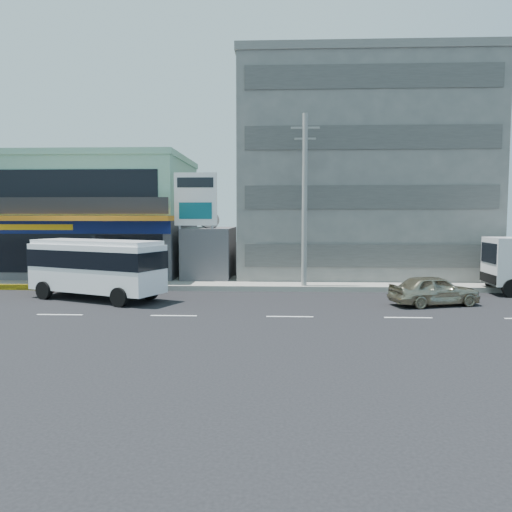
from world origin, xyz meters
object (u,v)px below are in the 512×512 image
at_px(sedan, 434,290).
at_px(motorcycle_rider, 62,279).
at_px(satellite_dish, 208,227).
at_px(billboard, 196,205).
at_px(minibus, 96,264).
at_px(shop_building, 102,220).
at_px(utility_pole_near, 305,201).
at_px(concrete_building, 355,178).

distance_m(sedan, motorcycle_rider, 19.89).
relative_size(satellite_dish, motorcycle_rider, 0.67).
height_order(satellite_dish, billboard, billboard).
height_order(satellite_dish, motorcycle_rider, satellite_dish).
bearing_deg(minibus, satellite_dish, 55.60).
distance_m(shop_building, motorcycle_rider, 8.32).
bearing_deg(minibus, motorcycle_rider, 140.48).
xyz_separation_m(shop_building, billboard, (7.50, -4.75, 0.93)).
relative_size(shop_building, sedan, 2.88).
bearing_deg(utility_pole_near, sedan, -35.96).
bearing_deg(shop_building, satellite_dish, -20.21).
relative_size(utility_pole_near, minibus, 1.31).
distance_m(concrete_building, utility_pole_near, 8.79).
bearing_deg(sedan, concrete_building, -5.84).
height_order(sedan, motorcycle_rider, motorcycle_rider).
distance_m(shop_building, utility_pole_near, 15.50).
distance_m(satellite_dish, billboard, 2.31).
bearing_deg(concrete_building, sedan, -80.50).
relative_size(shop_building, motorcycle_rider, 5.53).
relative_size(concrete_building, motorcycle_rider, 7.14).
bearing_deg(sedan, billboard, 48.46).
distance_m(utility_pole_near, sedan, 8.63).
distance_m(billboard, motorcycle_rider, 8.76).
bearing_deg(billboard, shop_building, 147.68).
height_order(utility_pole_near, minibus, utility_pole_near).
height_order(shop_building, minibus, shop_building).
bearing_deg(concrete_building, satellite_dish, -158.20).
xyz_separation_m(shop_building, motorcycle_rider, (0.37, -7.65, -3.26)).
bearing_deg(utility_pole_near, minibus, -162.42).
height_order(minibus, sedan, minibus).
xyz_separation_m(concrete_building, motorcycle_rider, (-17.63, -8.70, -6.26)).
bearing_deg(utility_pole_near, shop_building, 154.94).
height_order(shop_building, concrete_building, concrete_building).
bearing_deg(satellite_dish, utility_pole_near, -30.96).
bearing_deg(shop_building, motorcycle_rider, -87.19).
xyz_separation_m(shop_building, utility_pole_near, (14.00, -6.55, 1.15)).
bearing_deg(sedan, minibus, 71.50).
bearing_deg(satellite_dish, motorcycle_rider, -148.33).
distance_m(shop_building, minibus, 10.69).
distance_m(shop_building, billboard, 8.92).
xyz_separation_m(satellite_dish, billboard, (-0.50, -1.80, 1.35)).
bearing_deg(utility_pole_near, billboard, 164.52).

